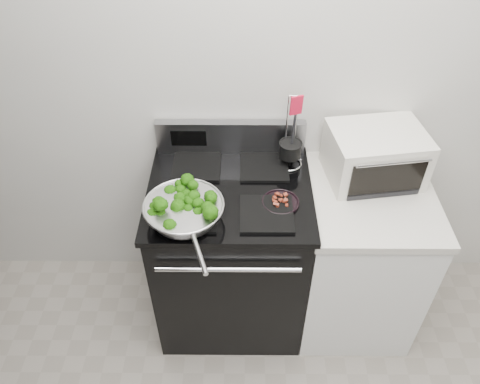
{
  "coord_description": "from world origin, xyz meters",
  "views": [
    {
      "loc": [
        -0.24,
        -0.25,
        2.43
      ],
      "look_at": [
        -0.25,
        1.36,
        0.98
      ],
      "focal_mm": 35.0,
      "sensor_mm": 36.0,
      "label": 1
    }
  ],
  "objects_px": {
    "toaster_oven": "(375,155)",
    "gas_range": "(231,252)",
    "utensil_holder": "(290,153)",
    "skillet": "(184,210)",
    "bacon_plate": "(280,201)"
  },
  "relations": [
    {
      "from": "toaster_oven",
      "to": "gas_range",
      "type": "bearing_deg",
      "value": -176.96
    },
    {
      "from": "skillet",
      "to": "utensil_holder",
      "type": "xyz_separation_m",
      "value": [
        0.49,
        0.39,
        0.02
      ]
    },
    {
      "from": "gas_range",
      "to": "toaster_oven",
      "type": "xyz_separation_m",
      "value": [
        0.7,
        0.14,
        0.56
      ]
    },
    {
      "from": "gas_range",
      "to": "toaster_oven",
      "type": "distance_m",
      "value": 0.91
    },
    {
      "from": "skillet",
      "to": "toaster_oven",
      "type": "distance_m",
      "value": 0.96
    },
    {
      "from": "skillet",
      "to": "utensil_holder",
      "type": "relative_size",
      "value": 1.38
    },
    {
      "from": "gas_range",
      "to": "skillet",
      "type": "height_order",
      "value": "gas_range"
    },
    {
      "from": "skillet",
      "to": "bacon_plate",
      "type": "relative_size",
      "value": 3.18
    },
    {
      "from": "gas_range",
      "to": "toaster_oven",
      "type": "relative_size",
      "value": 2.32
    },
    {
      "from": "utensil_holder",
      "to": "skillet",
      "type": "bearing_deg",
      "value": -160.69
    },
    {
      "from": "gas_range",
      "to": "skillet",
      "type": "xyz_separation_m",
      "value": [
        -0.19,
        -0.2,
        0.52
      ]
    },
    {
      "from": "utensil_holder",
      "to": "toaster_oven",
      "type": "relative_size",
      "value": 0.82
    },
    {
      "from": "gas_range",
      "to": "skillet",
      "type": "relative_size",
      "value": 2.04
    },
    {
      "from": "toaster_oven",
      "to": "utensil_holder",
      "type": "bearing_deg",
      "value": 164.89
    },
    {
      "from": "skillet",
      "to": "bacon_plate",
      "type": "height_order",
      "value": "skillet"
    }
  ]
}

